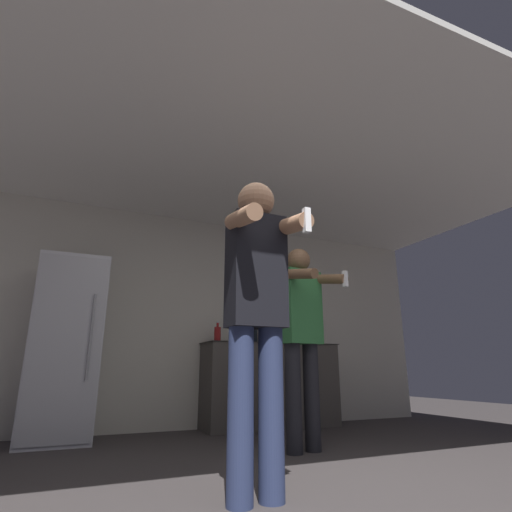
{
  "coord_description": "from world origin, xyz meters",
  "views": [
    {
      "loc": [
        -1.11,
        -1.5,
        0.66
      ],
      "look_at": [
        -0.19,
        0.6,
        1.32
      ],
      "focal_mm": 28.0,
      "sensor_mm": 36.0,
      "label": 1
    }
  ],
  "objects": [
    {
      "name": "wall_back",
      "position": [
        0.0,
        3.35,
        1.27
      ],
      "size": [
        7.0,
        0.06,
        2.55
      ],
      "color": "beige",
      "rests_on": "ground_plane"
    },
    {
      "name": "ceiling_slab",
      "position": [
        0.0,
        1.66,
        2.57
      ],
      "size": [
        7.0,
        3.84,
        0.05
      ],
      "color": "silver",
      "rests_on": "wall_back"
    },
    {
      "name": "refrigerator",
      "position": [
        -1.21,
        2.96,
        0.88
      ],
      "size": [
        0.64,
        0.74,
        1.76
      ],
      "color": "silver",
      "rests_on": "ground_plane"
    },
    {
      "name": "counter",
      "position": [
        1.09,
        3.07,
        0.49
      ],
      "size": [
        1.68,
        0.53,
        0.98
      ],
      "color": "#47423D",
      "rests_on": "ground_plane"
    },
    {
      "name": "bottle_short_whiskey",
      "position": [
        0.89,
        3.09,
        1.1
      ],
      "size": [
        0.07,
        0.07,
        0.31
      ],
      "color": "black",
      "rests_on": "counter"
    },
    {
      "name": "bottle_dark_rum",
      "position": [
        1.2,
        3.09,
        1.07
      ],
      "size": [
        0.07,
        0.07,
        0.24
      ],
      "color": "maroon",
      "rests_on": "counter"
    },
    {
      "name": "bottle_amber_bourbon",
      "position": [
        0.4,
        3.09,
        1.07
      ],
      "size": [
        0.08,
        0.08,
        0.25
      ],
      "color": "maroon",
      "rests_on": "counter"
    },
    {
      "name": "person_woman_foreground",
      "position": [
        -0.19,
        0.59,
        1.01
      ],
      "size": [
        0.41,
        0.47,
        1.79
      ],
      "color": "navy",
      "rests_on": "ground_plane"
    },
    {
      "name": "person_man_side",
      "position": [
        0.71,
        1.64,
        1.02
      ],
      "size": [
        0.52,
        0.58,
        1.76
      ],
      "color": "black",
      "rests_on": "ground_plane"
    }
  ]
}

